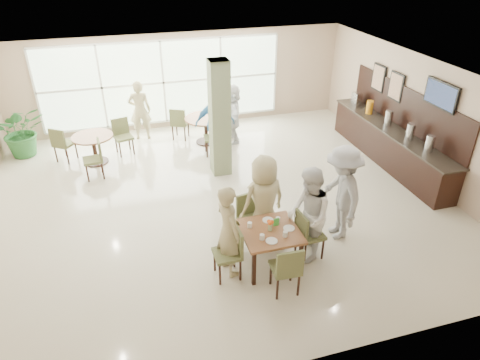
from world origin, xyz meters
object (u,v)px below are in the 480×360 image
object	(u,v)px
main_table	(270,234)
teen_right	(308,215)
buffet_counter	(390,142)
adult_a	(215,124)
round_table_right	(206,123)
teen_standing	(341,193)
teen_far	(264,201)
potted_plant	(22,131)
teen_left	(229,231)
adult_standing	(140,110)
round_table_left	(93,143)
adult_b	(232,113)

from	to	relation	value
main_table	teen_right	distance (m)	0.76
buffet_counter	adult_a	size ratio (longest dim) A/B	2.63
round_table_right	teen_standing	size ratio (longest dim) A/B	0.61
main_table	teen_standing	xyz separation A→B (m)	(1.58, 0.46, 0.29)
teen_standing	adult_a	distance (m)	4.40
teen_far	potted_plant	bearing A→B (deg)	-59.03
teen_left	adult_a	size ratio (longest dim) A/B	0.96
main_table	adult_standing	size ratio (longest dim) A/B	0.58
potted_plant	round_table_left	bearing A→B (deg)	-29.00
round_table_right	adult_b	size ratio (longest dim) A/B	0.70
adult_a	buffet_counter	bearing A→B (deg)	-19.81
buffet_counter	adult_b	bearing A→B (deg)	145.74
teen_standing	adult_a	bearing A→B (deg)	-155.74
teen_far	teen_standing	bearing A→B (deg)	159.84
buffet_counter	teen_left	size ratio (longest dim) A/B	2.75
round_table_left	teen_far	distance (m)	5.35
teen_left	teen_far	world-z (taller)	teen_far
adult_a	adult_standing	bearing A→B (deg)	139.70
main_table	adult_a	size ratio (longest dim) A/B	0.55
round_table_right	adult_a	bearing A→B (deg)	-85.00
adult_a	adult_standing	world-z (taller)	adult_a
teen_right	adult_a	bearing A→B (deg)	-160.30
adult_standing	adult_a	bearing A→B (deg)	146.65
round_table_right	teen_standing	bearing A→B (deg)	-72.98
teen_left	teen_standing	distance (m)	2.34
potted_plant	teen_standing	distance (m)	8.46
round_table_left	adult_standing	world-z (taller)	adult_standing
main_table	potted_plant	world-z (taller)	potted_plant
round_table_right	teen_far	xyz separation A→B (m)	(0.07, -4.78, 0.32)
teen_left	buffet_counter	bearing A→B (deg)	-74.03
main_table	buffet_counter	world-z (taller)	buffet_counter
teen_left	adult_b	xyz separation A→B (m)	(1.51, 5.30, -0.02)
main_table	round_table_right	bearing A→B (deg)	89.49
main_table	adult_standing	bearing A→B (deg)	105.03
main_table	teen_right	world-z (taller)	teen_right
teen_right	adult_b	bearing A→B (deg)	-168.44
buffet_counter	teen_left	bearing A→B (deg)	-150.19
main_table	teen_left	size ratio (longest dim) A/B	0.58
potted_plant	adult_standing	world-z (taller)	adult_standing
main_table	teen_far	size ratio (longest dim) A/B	0.55
teen_left	teen_far	distance (m)	1.05
round_table_left	round_table_right	distance (m)	3.06
teen_far	adult_b	bearing A→B (deg)	-109.68
round_table_left	teen_standing	xyz separation A→B (m)	(4.56, -4.57, 0.40)
teen_right	adult_standing	xyz separation A→B (m)	(-2.40, 6.21, -0.04)
round_table_left	adult_standing	xyz separation A→B (m)	(1.31, 1.21, 0.30)
round_table_right	teen_right	world-z (taller)	teen_right
round_table_left	teen_far	world-z (taller)	teen_far
round_table_right	potted_plant	distance (m)	4.87
adult_a	round_table_left	bearing A→B (deg)	174.21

